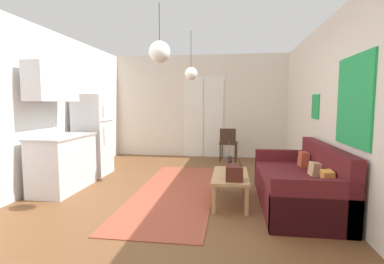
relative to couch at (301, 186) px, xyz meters
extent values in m
cube|color=brown|center=(-1.82, -0.44, -0.32)|extent=(5.08, 8.39, 0.10)
cube|color=silver|center=(-1.82, 3.51, 1.06)|extent=(4.68, 0.10, 2.66)
cube|color=white|center=(-1.96, 3.45, 0.74)|extent=(0.50, 0.02, 2.03)
cube|color=white|center=(-1.43, 3.45, 0.74)|extent=(0.50, 0.02, 2.03)
cube|color=white|center=(-1.70, 3.45, 1.79)|extent=(1.11, 0.03, 0.06)
cube|color=silver|center=(0.47, -0.44, 1.06)|extent=(0.10, 7.99, 2.66)
cube|color=green|center=(0.41, -0.53, 1.17)|extent=(0.02, 0.94, 1.04)
cube|color=green|center=(0.41, 0.97, 1.09)|extent=(0.02, 0.38, 0.40)
cube|color=white|center=(-4.11, -0.44, 1.06)|extent=(0.10, 7.99, 2.66)
cube|color=orange|center=(-4.04, 0.78, 1.54)|extent=(0.02, 0.32, 0.40)
cube|color=#9E4733|center=(-1.84, 0.37, -0.27)|extent=(1.22, 3.40, 0.01)
cube|color=#5B191E|center=(-0.09, 0.00, -0.06)|extent=(0.93, 2.00, 0.43)
cube|color=#5B191E|center=(0.30, 0.00, 0.15)|extent=(0.15, 2.00, 0.85)
cube|color=#5B191E|center=(-0.09, -0.95, 0.04)|extent=(0.93, 0.11, 0.62)
cube|color=#5B191E|center=(-0.09, 0.95, 0.04)|extent=(0.93, 0.11, 0.62)
cube|color=gold|center=(0.16, -0.56, 0.25)|extent=(0.15, 0.20, 0.21)
cube|color=tan|center=(0.17, -0.02, 0.25)|extent=(0.16, 0.19, 0.19)
cube|color=#B74C33|center=(0.15, 0.55, 0.27)|extent=(0.14, 0.23, 0.24)
cube|color=tan|center=(-0.98, 0.00, 0.11)|extent=(0.50, 1.02, 0.04)
cube|color=tan|center=(-1.18, -0.47, -0.09)|extent=(0.05, 0.05, 0.37)
cube|color=tan|center=(-0.77, -0.47, -0.09)|extent=(0.05, 0.05, 0.37)
cube|color=tan|center=(-1.18, 0.47, -0.09)|extent=(0.05, 0.05, 0.37)
cube|color=tan|center=(-0.77, 0.47, -0.09)|extent=(0.05, 0.05, 0.37)
cylinder|color=#2D2D33|center=(-1.00, 0.08, 0.25)|extent=(0.09, 0.09, 0.25)
cylinder|color=#477F42|center=(-1.00, 0.08, 0.49)|extent=(0.01, 0.01, 0.22)
cube|color=#512319|center=(-0.93, -0.30, 0.23)|extent=(0.23, 0.27, 0.19)
torus|color=#512319|center=(-0.93, -0.30, 0.35)|extent=(0.17, 0.01, 0.17)
cube|color=white|center=(-3.69, 1.27, 0.52)|extent=(0.59, 0.60, 1.58)
cube|color=#4C4C51|center=(-3.39, 1.27, 0.79)|extent=(0.01, 0.58, 0.01)
cylinder|color=#B7BABF|center=(-3.38, 1.10, 0.98)|extent=(0.02, 0.02, 0.22)
cylinder|color=#B7BABF|center=(-3.38, 1.10, 0.51)|extent=(0.02, 0.02, 0.35)
cube|color=silver|center=(-3.67, 0.21, 0.16)|extent=(0.57, 1.13, 0.86)
cube|color=#B7BABF|center=(-3.67, 0.21, 0.60)|extent=(0.60, 1.16, 0.03)
cube|color=#999BA0|center=(-3.67, 0.32, 0.56)|extent=(0.36, 0.40, 0.10)
cylinder|color=#B7BABF|center=(-3.90, 0.32, 0.72)|extent=(0.02, 0.02, 0.20)
cube|color=silver|center=(-3.80, 0.21, 1.46)|extent=(0.32, 1.02, 0.59)
cylinder|color=#382619|center=(-0.84, 3.09, -0.06)|extent=(0.03, 0.03, 0.43)
cylinder|color=#382619|center=(-1.20, 3.13, -0.06)|extent=(0.03, 0.03, 0.43)
cylinder|color=#382619|center=(-0.88, 2.76, -0.06)|extent=(0.03, 0.03, 0.43)
cylinder|color=#382619|center=(-1.23, 2.79, -0.06)|extent=(0.03, 0.03, 0.43)
cube|color=#382619|center=(-1.04, 2.94, 0.17)|extent=(0.46, 0.44, 0.04)
cube|color=#382619|center=(-1.06, 2.77, 0.36)|extent=(0.38, 0.07, 0.36)
cylinder|color=black|center=(-1.88, -0.43, 2.16)|extent=(0.01, 0.01, 0.47)
sphere|color=white|center=(-1.88, -0.43, 1.79)|extent=(0.27, 0.27, 0.27)
cylinder|color=black|center=(-1.68, 0.99, 2.08)|extent=(0.01, 0.01, 0.62)
sphere|color=white|center=(-1.68, 0.99, 1.66)|extent=(0.22, 0.22, 0.22)
camera|label=1|loc=(-0.97, -4.03, 1.14)|focal=26.77mm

